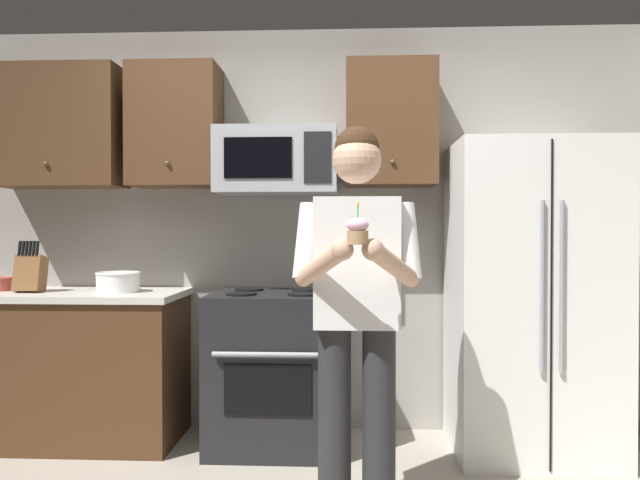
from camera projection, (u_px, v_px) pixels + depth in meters
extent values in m
cube|color=gray|center=(305.00, 230.00, 4.06)|extent=(4.40, 0.10, 2.60)
cube|color=black|center=(275.00, 369.00, 3.69)|extent=(0.76, 0.66, 0.92)
cube|color=black|center=(268.00, 390.00, 3.36)|extent=(0.48, 0.01, 0.28)
cylinder|color=#99999E|center=(267.00, 355.00, 3.33)|extent=(0.60, 0.03, 0.03)
cylinder|color=black|center=(241.00, 294.00, 3.56)|extent=(0.18, 0.18, 0.01)
cylinder|color=black|center=(303.00, 294.00, 3.54)|extent=(0.18, 0.18, 0.01)
cylinder|color=black|center=(249.00, 289.00, 3.84)|extent=(0.18, 0.18, 0.01)
cylinder|color=black|center=(307.00, 290.00, 3.82)|extent=(0.18, 0.18, 0.01)
cube|color=#9EA0A5|center=(277.00, 161.00, 3.80)|extent=(0.74, 0.40, 0.40)
cube|color=black|center=(258.00, 158.00, 3.60)|extent=(0.40, 0.01, 0.24)
cube|color=black|center=(318.00, 157.00, 3.58)|extent=(0.16, 0.01, 0.30)
cube|color=white|center=(531.00, 298.00, 3.57)|extent=(0.90, 0.72, 1.80)
cylinder|color=gray|center=(542.00, 287.00, 3.20)|extent=(0.02, 0.02, 0.90)
cylinder|color=gray|center=(562.00, 287.00, 3.19)|extent=(0.02, 0.02, 0.90)
cube|color=black|center=(551.00, 306.00, 3.21)|extent=(0.01, 0.01, 1.74)
cube|color=#4C301C|center=(59.00, 127.00, 3.91)|extent=(0.80, 0.34, 0.76)
sphere|color=brown|center=(46.00, 164.00, 3.74)|extent=(0.03, 0.03, 0.03)
cube|color=#4C301C|center=(176.00, 126.00, 3.87)|extent=(0.55, 0.34, 0.76)
sphere|color=brown|center=(167.00, 163.00, 3.70)|extent=(0.03, 0.03, 0.03)
cube|color=#4C301C|center=(391.00, 125.00, 3.81)|extent=(0.55, 0.34, 0.76)
sphere|color=brown|center=(393.00, 162.00, 3.63)|extent=(0.03, 0.03, 0.03)
cube|color=#4C301C|center=(65.00, 369.00, 3.78)|extent=(1.40, 0.62, 0.88)
cube|color=beige|center=(65.00, 295.00, 3.77)|extent=(1.44, 0.66, 0.04)
cube|color=brown|center=(30.00, 274.00, 3.73)|extent=(0.16, 0.15, 0.24)
cylinder|color=black|center=(20.00, 248.00, 3.71)|extent=(0.02, 0.04, 0.09)
cylinder|color=black|center=(23.00, 248.00, 3.71)|extent=(0.02, 0.04, 0.09)
cylinder|color=black|center=(27.00, 248.00, 3.71)|extent=(0.02, 0.04, 0.09)
cylinder|color=black|center=(30.00, 248.00, 3.71)|extent=(0.02, 0.04, 0.09)
cylinder|color=black|center=(34.00, 248.00, 3.71)|extent=(0.02, 0.04, 0.09)
cylinder|color=black|center=(37.00, 248.00, 3.71)|extent=(0.02, 0.04, 0.09)
cylinder|color=white|center=(118.00, 283.00, 3.73)|extent=(0.25, 0.25, 0.11)
torus|color=white|center=(118.00, 273.00, 3.73)|extent=(0.26, 0.26, 0.02)
cylinder|color=#B24C3F|center=(1.00, 284.00, 3.83)|extent=(0.17, 0.17, 0.08)
torus|color=#B24C3F|center=(1.00, 278.00, 3.83)|extent=(0.18, 0.18, 0.01)
cylinder|color=#262628|center=(334.00, 422.00, 2.77)|extent=(0.15, 0.15, 0.86)
cylinder|color=#262628|center=(379.00, 422.00, 2.76)|extent=(0.15, 0.15, 0.86)
cube|color=white|center=(357.00, 262.00, 2.76)|extent=(0.38, 0.22, 0.58)
sphere|color=tan|center=(357.00, 160.00, 2.75)|extent=(0.22, 0.22, 0.22)
sphere|color=#382314|center=(357.00, 149.00, 2.76)|extent=(0.20, 0.20, 0.20)
cylinder|color=white|center=(306.00, 241.00, 2.74)|extent=(0.15, 0.18, 0.35)
cylinder|color=tan|center=(321.00, 265.00, 2.57)|extent=(0.26, 0.33, 0.21)
sphere|color=tan|center=(342.00, 250.00, 2.44)|extent=(0.09, 0.09, 0.09)
cylinder|color=white|center=(408.00, 241.00, 2.71)|extent=(0.15, 0.18, 0.35)
cylinder|color=tan|center=(393.00, 265.00, 2.56)|extent=(0.26, 0.33, 0.21)
sphere|color=tan|center=(373.00, 250.00, 2.43)|extent=(0.09, 0.09, 0.09)
cylinder|color=#A87F56|center=(358.00, 238.00, 2.42)|extent=(0.08, 0.08, 0.06)
ellipsoid|color=#F2B2CC|center=(358.00, 225.00, 2.42)|extent=(0.09, 0.09, 0.06)
cylinder|color=#4CBF66|center=(358.00, 213.00, 2.41)|extent=(0.01, 0.01, 0.06)
ellipsoid|color=#FFD159|center=(358.00, 203.00, 2.41)|extent=(0.01, 0.01, 0.02)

